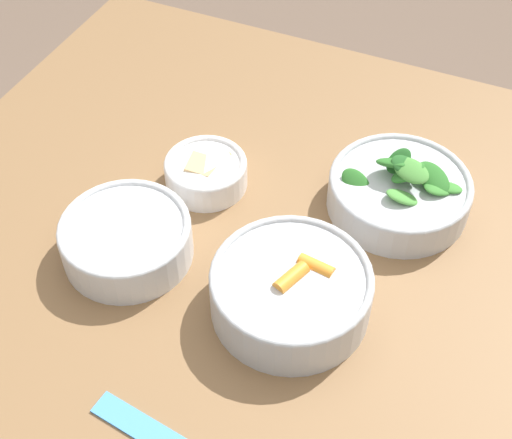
{
  "coord_description": "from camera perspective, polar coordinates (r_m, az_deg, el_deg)",
  "views": [
    {
      "loc": [
        -0.16,
        0.6,
        1.44
      ],
      "look_at": [
        0.1,
        0.03,
        0.76
      ],
      "focal_mm": 50.0,
      "sensor_mm": 36.0,
      "label": 1
    }
  ],
  "objects": [
    {
      "name": "bowl_carrots",
      "position": [
        0.84,
        2.83,
        -5.69
      ],
      "size": [
        0.19,
        0.19,
        0.07
      ],
      "color": "silver",
      "rests_on": "dining_table"
    },
    {
      "name": "bowl_beans_hotdog",
      "position": [
        0.92,
        -10.31,
        -1.63
      ],
      "size": [
        0.17,
        0.17,
        0.06
      ],
      "color": "silver",
      "rests_on": "dining_table"
    },
    {
      "name": "dining_table",
      "position": [
        1.03,
        5.53,
        -5.83
      ],
      "size": [
        1.17,
        0.85,
        0.73
      ],
      "color": "olive",
      "rests_on": "ground_plane"
    },
    {
      "name": "bowl_greens",
      "position": [
        0.98,
        11.42,
        2.3
      ],
      "size": [
        0.19,
        0.19,
        0.09
      ],
      "color": "silver",
      "rests_on": "dining_table"
    },
    {
      "name": "bowl_cookies",
      "position": [
        1.0,
        -4.04,
        3.87
      ],
      "size": [
        0.12,
        0.12,
        0.04
      ],
      "color": "white",
      "rests_on": "dining_table"
    }
  ]
}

